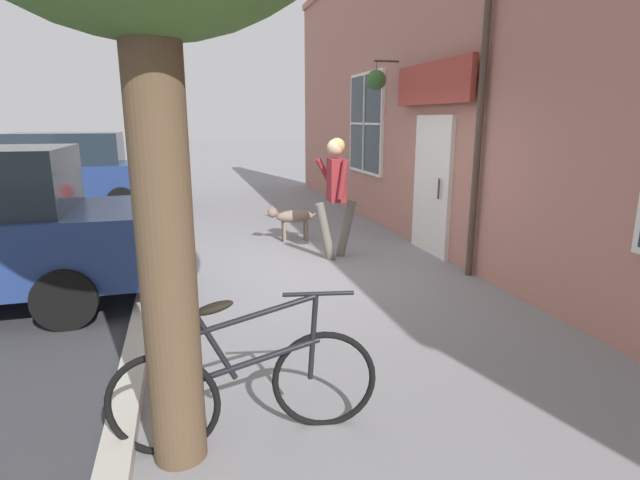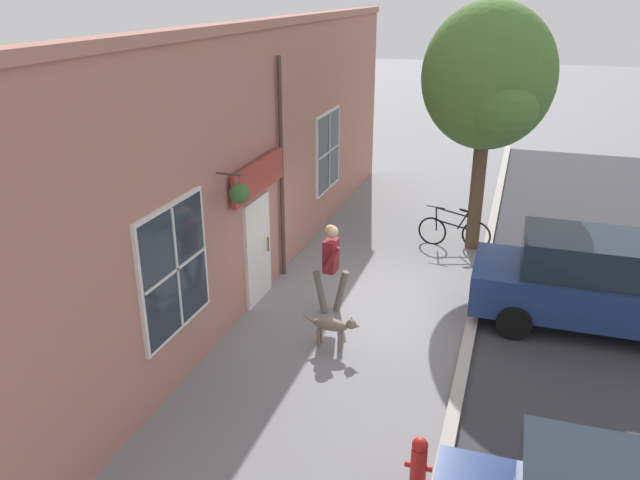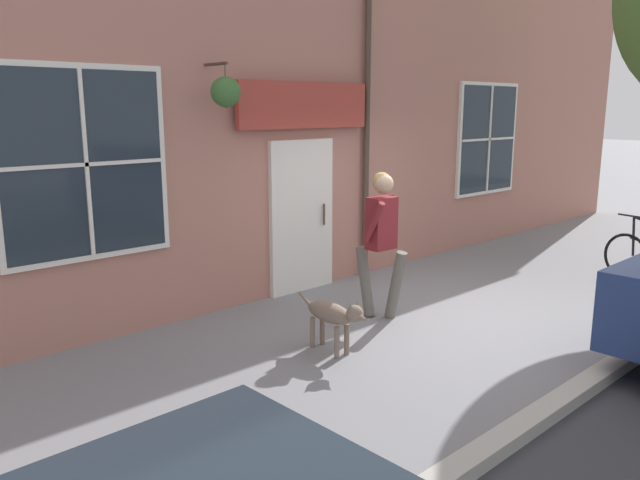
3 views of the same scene
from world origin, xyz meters
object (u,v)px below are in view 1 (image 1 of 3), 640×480
Objects in this scene: leaning_bicycle at (248,385)px; parked_car_nearest_curb at (62,173)px; dog_on_leash at (291,217)px; fire_hydrant at (174,198)px; pedestrian_walking at (336,186)px.

parked_car_nearest_curb is (2.92, -9.36, 0.50)m from leaning_bicycle.
leaning_bicycle is 0.40× the size of parked_car_nearest_curb.
leaning_bicycle reaches higher than dog_on_leash.
parked_car_nearest_curb is at bearing -43.39° from dog_on_leash.
dog_on_leash is at bearing -105.02° from leaning_bicycle.
fire_hydrant is (0.55, -8.11, 0.02)m from leaning_bicycle.
parked_car_nearest_curb is 2.72m from fire_hydrant.
leaning_bicycle is 8.13m from fire_hydrant.
pedestrian_walking reaches higher than parked_car_nearest_curb.
pedestrian_walking is 1.44m from dog_on_leash.
parked_car_nearest_curb is at bearing -27.91° from fire_hydrant.
leaning_bicycle reaches higher than fire_hydrant.
parked_car_nearest_curb is (4.33, -4.10, 0.46)m from dog_on_leash.
dog_on_leash is 5.98m from parked_car_nearest_curb.
pedestrian_walking is 4.75m from fire_hydrant.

